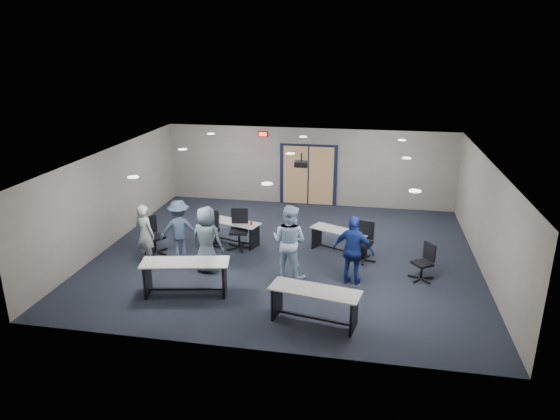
% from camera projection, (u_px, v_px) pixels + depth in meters
% --- Properties ---
extents(floor, '(10.00, 10.00, 0.00)m').
position_uv_depth(floor, '(287.00, 254.00, 13.57)').
color(floor, black).
rests_on(floor, ground).
extents(back_wall, '(10.00, 0.04, 2.70)m').
position_uv_depth(back_wall, '(309.00, 167.00, 17.33)').
color(back_wall, gray).
rests_on(back_wall, floor).
extents(front_wall, '(10.00, 0.04, 2.70)m').
position_uv_depth(front_wall, '(245.00, 284.00, 8.94)').
color(front_wall, gray).
rests_on(front_wall, floor).
extents(left_wall, '(0.04, 9.00, 2.70)m').
position_uv_depth(left_wall, '(111.00, 197.00, 13.99)').
color(left_wall, gray).
rests_on(left_wall, floor).
extents(right_wall, '(0.04, 9.00, 2.70)m').
position_uv_depth(right_wall, '(487.00, 218.00, 12.28)').
color(right_wall, gray).
rests_on(right_wall, floor).
extents(ceiling, '(10.00, 9.00, 0.04)m').
position_uv_depth(ceiling, '(287.00, 157.00, 12.70)').
color(ceiling, white).
rests_on(ceiling, back_wall).
extents(double_door, '(2.00, 0.07, 2.20)m').
position_uv_depth(double_door, '(308.00, 175.00, 17.39)').
color(double_door, black).
rests_on(double_door, back_wall).
extents(exit_sign, '(0.32, 0.07, 0.18)m').
position_uv_depth(exit_sign, '(263.00, 134.00, 17.20)').
color(exit_sign, black).
rests_on(exit_sign, back_wall).
extents(ceiling_projector, '(0.35, 0.32, 0.37)m').
position_uv_depth(ceiling_projector, '(301.00, 164.00, 13.21)').
color(ceiling_projector, black).
rests_on(ceiling_projector, ceiling).
extents(ceiling_can_lights, '(6.24, 5.74, 0.02)m').
position_uv_depth(ceiling_can_lights, '(289.00, 156.00, 12.94)').
color(ceiling_can_lights, white).
rests_on(ceiling_can_lights, ceiling).
extents(table_front_left, '(2.05, 1.03, 0.79)m').
position_uv_depth(table_front_left, '(186.00, 272.00, 11.25)').
color(table_front_left, '#B9B7AE').
rests_on(table_front_left, floor).
extents(table_front_right, '(1.92, 0.94, 0.75)m').
position_uv_depth(table_front_right, '(315.00, 300.00, 10.10)').
color(table_front_right, '#B9B7AE').
rests_on(table_front_right, floor).
extents(table_back_left, '(1.72, 1.01, 0.91)m').
position_uv_depth(table_back_left, '(232.00, 228.00, 14.14)').
color(table_back_left, '#B9B7AE').
rests_on(table_back_left, floor).
extents(table_back_right, '(1.67, 1.15, 0.65)m').
position_uv_depth(table_back_right, '(339.00, 237.00, 13.52)').
color(table_back_right, '#B9B7AE').
rests_on(table_back_right, floor).
extents(chair_back_a, '(0.65, 0.65, 1.03)m').
position_uv_depth(chair_back_a, '(209.00, 230.00, 13.82)').
color(chair_back_a, black).
rests_on(chair_back_a, floor).
extents(chair_back_b, '(0.79, 0.79, 1.11)m').
position_uv_depth(chair_back_b, '(239.00, 230.00, 13.75)').
color(chair_back_b, black).
rests_on(chair_back_b, floor).
extents(chair_back_d, '(0.79, 0.79, 1.03)m').
position_uv_depth(chair_back_d, '(363.00, 242.00, 13.00)').
color(chair_back_d, black).
rests_on(chair_back_d, floor).
extents(chair_loose_left, '(0.88, 0.88, 1.01)m').
position_uv_depth(chair_loose_left, '(155.00, 236.00, 13.45)').
color(chair_loose_left, black).
rests_on(chair_loose_left, floor).
extents(chair_loose_right, '(0.80, 0.80, 0.91)m').
position_uv_depth(chair_loose_right, '(422.00, 262.00, 11.96)').
color(chair_loose_right, black).
rests_on(chair_loose_right, floor).
extents(person_gray, '(0.68, 0.57, 1.60)m').
position_uv_depth(person_gray, '(145.00, 234.00, 12.76)').
color(person_gray, '#A0ACAE').
rests_on(person_gray, floor).
extents(person_plaid, '(0.92, 0.69, 1.69)m').
position_uv_depth(person_plaid, '(207.00, 239.00, 12.31)').
color(person_plaid, slate).
rests_on(person_plaid, floor).
extents(person_lightblue, '(1.07, 0.95, 1.83)m').
position_uv_depth(person_lightblue, '(289.00, 241.00, 12.00)').
color(person_lightblue, '#BCDCF8').
rests_on(person_lightblue, floor).
extents(person_navy, '(1.06, 0.64, 1.69)m').
position_uv_depth(person_navy, '(353.00, 251.00, 11.64)').
color(person_navy, navy).
rests_on(person_navy, floor).
extents(person_back, '(1.15, 0.88, 1.58)m').
position_uv_depth(person_back, '(179.00, 229.00, 13.17)').
color(person_back, '#394B67').
rests_on(person_back, floor).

